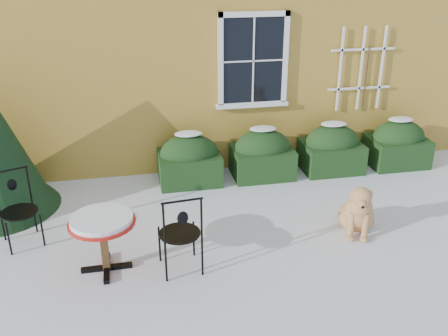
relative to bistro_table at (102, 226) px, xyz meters
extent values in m
plane|color=white|center=(1.69, -0.16, -0.63)|extent=(80.00, 80.00, 0.00)
cube|color=black|center=(2.59, 2.80, 1.34)|extent=(1.05, 0.03, 1.45)
cube|color=white|center=(2.59, 2.79, 2.11)|extent=(1.23, 0.06, 0.09)
cube|color=white|center=(2.59, 2.79, 0.57)|extent=(1.23, 0.06, 0.09)
cube|color=white|center=(2.02, 2.79, 1.34)|extent=(0.09, 0.06, 1.63)
cube|color=white|center=(3.16, 2.79, 1.34)|extent=(0.09, 0.06, 1.63)
cube|color=white|center=(2.59, 2.78, 1.34)|extent=(0.02, 0.02, 1.45)
cube|color=white|center=(2.59, 2.78, 1.34)|extent=(1.05, 0.02, 0.02)
cube|color=white|center=(2.59, 2.79, 0.57)|extent=(1.29, 0.14, 0.07)
cube|color=white|center=(4.19, 2.78, 1.12)|extent=(0.04, 0.03, 1.50)
cube|color=white|center=(4.59, 2.78, 1.12)|extent=(0.04, 0.03, 1.50)
cube|color=white|center=(4.99, 2.78, 1.12)|extent=(0.04, 0.03, 1.50)
cube|color=white|center=(4.59, 2.78, 0.77)|extent=(1.20, 0.03, 0.04)
cube|color=white|center=(4.59, 2.78, 1.47)|extent=(1.20, 0.03, 0.04)
cylinder|color=#472D19|center=(4.69, 2.76, 0.97)|extent=(0.02, 0.02, 1.10)
cube|color=black|center=(1.39, 2.39, -0.37)|extent=(1.05, 0.80, 0.52)
ellipsoid|color=black|center=(1.39, 2.39, -0.11)|extent=(1.00, 0.72, 0.67)
ellipsoid|color=white|center=(1.39, 2.39, 0.25)|extent=(0.47, 0.32, 0.06)
cube|color=black|center=(2.69, 2.39, -0.37)|extent=(1.05, 0.80, 0.52)
ellipsoid|color=black|center=(2.69, 2.39, -0.11)|extent=(1.00, 0.72, 0.67)
ellipsoid|color=white|center=(2.69, 2.39, 0.25)|extent=(0.47, 0.32, 0.06)
cube|color=black|center=(3.99, 2.39, -0.37)|extent=(1.05, 0.80, 0.52)
ellipsoid|color=black|center=(3.99, 2.39, -0.11)|extent=(1.00, 0.72, 0.67)
ellipsoid|color=white|center=(3.99, 2.39, 0.25)|extent=(0.47, 0.32, 0.06)
cube|color=black|center=(5.29, 2.39, -0.37)|extent=(1.05, 0.80, 0.52)
ellipsoid|color=black|center=(5.29, 2.39, -0.11)|extent=(1.00, 0.72, 0.67)
ellipsoid|color=white|center=(5.29, 2.39, 0.25)|extent=(0.47, 0.32, 0.06)
cube|color=black|center=(0.00, 0.00, -0.61)|extent=(0.64, 0.07, 0.05)
cube|color=black|center=(0.00, 0.00, -0.61)|extent=(0.07, 0.64, 0.05)
cube|color=#54391D|center=(0.00, 0.00, -0.29)|extent=(0.09, 0.09, 0.68)
cylinder|color=#B0150F|center=(0.00, 0.00, 0.05)|extent=(0.82, 0.82, 0.04)
cylinder|color=white|center=(0.00, 0.00, 0.10)|extent=(0.76, 0.76, 0.06)
cylinder|color=black|center=(1.13, 0.10, -0.38)|extent=(0.03, 0.03, 0.51)
cylinder|color=black|center=(0.68, 0.06, -0.38)|extent=(0.03, 0.03, 0.51)
cylinder|color=black|center=(1.18, -0.35, -0.38)|extent=(0.03, 0.03, 0.51)
cylinder|color=black|center=(0.73, -0.39, -0.38)|extent=(0.03, 0.03, 0.51)
cylinder|color=black|center=(0.93, -0.14, -0.13)|extent=(0.52, 0.52, 0.02)
cylinder|color=black|center=(1.18, -0.35, 0.16)|extent=(0.03, 0.03, 0.56)
cylinder|color=black|center=(0.73, -0.39, 0.16)|extent=(0.03, 0.03, 0.56)
cylinder|color=black|center=(0.95, -0.37, 0.44)|extent=(0.50, 0.07, 0.03)
ellipsoid|color=black|center=(0.95, -0.37, 0.21)|extent=(0.14, 0.05, 0.18)
cylinder|color=black|center=(-1.25, 0.59, -0.39)|extent=(0.03, 0.03, 0.48)
cylinder|color=black|center=(-0.85, 0.74, -0.39)|extent=(0.03, 0.03, 0.48)
cylinder|color=black|center=(-1.40, 0.99, -0.39)|extent=(0.03, 0.03, 0.48)
cylinder|color=black|center=(-1.00, 1.15, -0.39)|extent=(0.03, 0.03, 0.48)
cylinder|color=black|center=(-1.12, 0.87, -0.15)|extent=(0.49, 0.49, 0.02)
cylinder|color=black|center=(-1.00, 1.15, 0.12)|extent=(0.03, 0.03, 0.54)
cylinder|color=black|center=(-1.20, 1.07, 0.38)|extent=(0.45, 0.19, 0.03)
ellipsoid|color=black|center=(-1.20, 1.07, 0.17)|extent=(0.13, 0.08, 0.17)
ellipsoid|color=tan|center=(3.53, 0.35, -0.45)|extent=(0.68, 0.71, 0.42)
ellipsoid|color=tan|center=(3.47, 0.17, -0.26)|extent=(0.49, 0.47, 0.52)
sphere|color=tan|center=(3.45, 0.12, -0.14)|extent=(0.32, 0.32, 0.32)
cylinder|color=tan|center=(3.34, 0.08, -0.43)|extent=(0.08, 0.08, 0.41)
cylinder|color=tan|center=(3.51, 0.01, -0.43)|extent=(0.08, 0.08, 0.41)
ellipsoid|color=tan|center=(3.32, 0.03, -0.60)|extent=(0.11, 0.15, 0.07)
ellipsoid|color=tan|center=(3.50, -0.03, -0.60)|extent=(0.11, 0.15, 0.07)
cylinder|color=tan|center=(3.45, 0.11, -0.09)|extent=(0.26, 0.29, 0.22)
sphere|color=tan|center=(3.43, 0.06, 0.03)|extent=(0.27, 0.27, 0.27)
ellipsoid|color=tan|center=(3.39, -0.05, -0.01)|extent=(0.19, 0.24, 0.12)
sphere|color=black|center=(3.36, -0.14, -0.02)|extent=(0.05, 0.05, 0.05)
ellipsoid|color=tan|center=(3.33, 0.14, 0.03)|extent=(0.09, 0.11, 0.17)
ellipsoid|color=tan|center=(3.55, 0.06, 0.03)|extent=(0.09, 0.11, 0.17)
cylinder|color=tan|center=(3.77, 0.48, -0.58)|extent=(0.13, 0.34, 0.08)
camera|label=1|loc=(0.42, -5.46, 3.11)|focal=40.00mm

